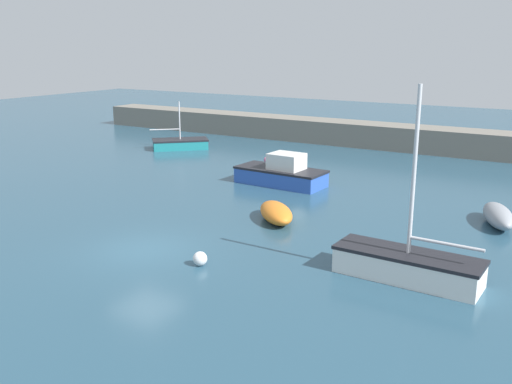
{
  "coord_description": "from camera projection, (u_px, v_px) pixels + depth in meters",
  "views": [
    {
      "loc": [
        14.54,
        -15.61,
        7.79
      ],
      "look_at": [
        0.47,
        7.54,
        0.73
      ],
      "focal_mm": 40.0,
      "sensor_mm": 36.0,
      "label": 1
    }
  ],
  "objects": [
    {
      "name": "sailboat_tall_mast",
      "position": [
        408.0,
        265.0,
        19.29
      ],
      "size": [
        5.0,
        1.77,
        6.58
      ],
      "rotation": [
        0.0,
        0.0,
        3.11
      ],
      "color": "white",
      "rests_on": "ground_plane"
    },
    {
      "name": "ground_plane",
      "position": [
        145.0,
        253.0,
        22.2
      ],
      "size": [
        120.0,
        120.0,
        0.2
      ],
      "primitive_type": "cube",
      "color": "#284C60"
    },
    {
      "name": "open_tender_yellow",
      "position": [
        498.0,
        216.0,
        25.13
      ],
      "size": [
        2.24,
        3.53,
        0.87
      ],
      "rotation": [
        0.0,
        0.0,
        1.93
      ],
      "color": "gray",
      "rests_on": "ground_plane"
    },
    {
      "name": "rowboat_white_midwater",
      "position": [
        276.0,
        213.0,
        25.7
      ],
      "size": [
        3.02,
        3.11,
        0.8
      ],
      "rotation": [
        0.0,
        0.0,
        5.46
      ],
      "color": "orange",
      "rests_on": "ground_plane"
    },
    {
      "name": "cabin_cruiser_white",
      "position": [
        282.0,
        173.0,
        32.29
      ],
      "size": [
        5.24,
        2.39,
        1.84
      ],
      "rotation": [
        0.0,
        0.0,
        3.09
      ],
      "color": "#2D56B7",
      "rests_on": "ground_plane"
    },
    {
      "name": "mooring_buoy_pink",
      "position": [
        267.0,
        160.0,
        38.51
      ],
      "size": [
        0.39,
        0.39,
        0.39
      ],
      "primitive_type": "sphere",
      "color": "#EA668C",
      "rests_on": "ground_plane"
    },
    {
      "name": "mooring_buoy_white",
      "position": [
        200.0,
        259.0,
        20.59
      ],
      "size": [
        0.52,
        0.52,
        0.52
      ],
      "primitive_type": "sphere",
      "color": "white",
      "rests_on": "ground_plane"
    },
    {
      "name": "sailboat_twin_hulled",
      "position": [
        180.0,
        144.0,
        43.45
      ],
      "size": [
        4.32,
        4.25,
        3.59
      ],
      "rotation": [
        0.0,
        0.0,
        0.76
      ],
      "color": "teal",
      "rests_on": "ground_plane"
    },
    {
      "name": "harbor_breakwater",
      "position": [
        379.0,
        136.0,
        44.06
      ],
      "size": [
        53.67,
        2.91,
        1.8
      ],
      "primitive_type": "cube",
      "color": "slate",
      "rests_on": "ground_plane"
    }
  ]
}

